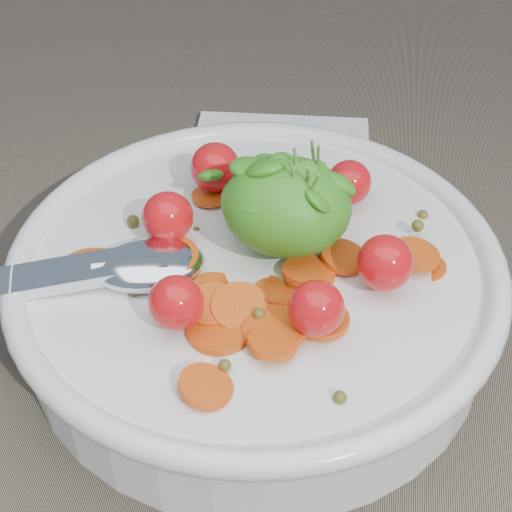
# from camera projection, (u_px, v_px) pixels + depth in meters

# --- Properties ---
(ground) EXTENTS (6.00, 6.00, 0.00)m
(ground) POSITION_uv_depth(u_px,v_px,m) (270.00, 353.00, 0.50)
(ground) COLOR #776955
(ground) RESTS_ON ground
(bowl) EXTENTS (0.33, 0.31, 0.13)m
(bowl) POSITION_uv_depth(u_px,v_px,m) (256.00, 284.00, 0.50)
(bowl) COLOR white
(bowl) RESTS_ON ground
(napkin) EXTENTS (0.16, 0.14, 0.01)m
(napkin) POSITION_uv_depth(u_px,v_px,m) (280.00, 159.00, 0.66)
(napkin) COLOR white
(napkin) RESTS_ON ground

